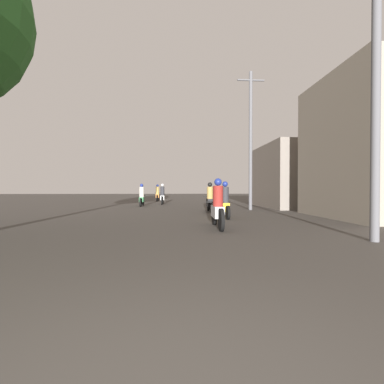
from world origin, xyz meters
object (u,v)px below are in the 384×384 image
at_px(motorcycle_green, 142,197).
at_px(utility_pole_near, 376,71).
at_px(motorcycle_white, 162,196).
at_px(motorcycle_yellow, 225,203).
at_px(motorcycle_silver, 218,208).
at_px(utility_pole_far, 251,138).
at_px(building_right_far, 305,176).
at_px(motorcycle_orange, 158,195).
at_px(motorcycle_black, 210,200).

relative_size(motorcycle_green, utility_pole_near, 0.25).
bearing_deg(motorcycle_white, utility_pole_near, -74.62).
distance_m(motorcycle_yellow, motorcycle_white, 10.28).
bearing_deg(motorcycle_silver, motorcycle_white, 104.55).
height_order(motorcycle_green, utility_pole_near, utility_pole_near).
bearing_deg(utility_pole_near, utility_pole_far, 92.10).
bearing_deg(motorcycle_green, motorcycle_yellow, -56.29).
bearing_deg(building_right_far, motorcycle_white, 160.08).
height_order(utility_pole_near, utility_pole_far, utility_pole_far).
distance_m(motorcycle_yellow, motorcycle_orange, 15.11).
distance_m(motorcycle_yellow, motorcycle_black, 2.74).
height_order(motorcycle_white, utility_pole_far, utility_pole_far).
height_order(motorcycle_yellow, utility_pole_far, utility_pole_far).
bearing_deg(motorcycle_white, motorcycle_black, -73.49).
bearing_deg(utility_pole_near, motorcycle_white, 111.23).
xyz_separation_m(motorcycle_silver, motorcycle_green, (-3.77, 10.41, 0.01)).
xyz_separation_m(motorcycle_white, building_right_far, (9.92, -3.60, 1.44)).
bearing_deg(motorcycle_black, motorcycle_green, 133.26).
bearing_deg(motorcycle_white, motorcycle_green, -127.43).
height_order(motorcycle_black, motorcycle_white, motorcycle_white).
bearing_deg(motorcycle_black, utility_pole_far, 26.43).
relative_size(motorcycle_yellow, motorcycle_black, 1.07).
bearing_deg(utility_pole_far, motorcycle_silver, -114.37).
distance_m(motorcycle_silver, motorcycle_yellow, 2.95).
relative_size(motorcycle_white, motorcycle_orange, 0.98).
distance_m(motorcycle_silver, motorcycle_orange, 17.72).
xyz_separation_m(motorcycle_orange, building_right_far, (10.66, -8.42, 1.44)).
relative_size(building_right_far, utility_pole_near, 0.75).
distance_m(motorcycle_black, motorcycle_white, 7.62).
height_order(motorcycle_yellow, building_right_far, building_right_far).
xyz_separation_m(motorcycle_green, utility_pole_far, (6.82, -3.67, 3.58)).
distance_m(motorcycle_black, motorcycle_orange, 12.41).
bearing_deg(motorcycle_black, motorcycle_silver, -93.03).
height_order(motorcycle_black, utility_pole_near, utility_pole_near).
bearing_deg(motorcycle_green, building_right_far, -4.32).
bearing_deg(utility_pole_near, building_right_far, 69.99).
bearing_deg(utility_pole_near, motorcycle_black, 110.20).
relative_size(motorcycle_white, building_right_far, 0.37).
xyz_separation_m(motorcycle_black, utility_pole_near, (2.90, -7.88, 3.40)).
bearing_deg(utility_pole_far, utility_pole_near, -87.90).
xyz_separation_m(motorcycle_yellow, utility_pole_far, (2.27, 3.89, 3.59)).
height_order(motorcycle_silver, motorcycle_white, motorcycle_white).
bearing_deg(motorcycle_black, motorcycle_white, 114.32).
relative_size(motorcycle_yellow, utility_pole_far, 0.24).
relative_size(motorcycle_green, utility_pole_far, 0.24).
xyz_separation_m(motorcycle_yellow, motorcycle_white, (-3.19, 9.77, 0.03)).
height_order(motorcycle_silver, utility_pole_near, utility_pole_near).
distance_m(building_right_far, utility_pole_far, 5.44).
xyz_separation_m(building_right_far, utility_pole_near, (-4.12, -11.32, 1.93)).
bearing_deg(motorcycle_yellow, motorcycle_white, 117.69).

